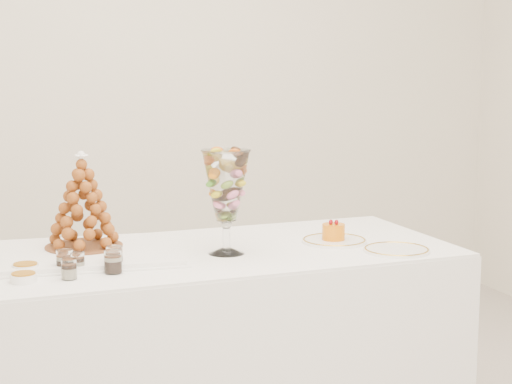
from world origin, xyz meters
name	(u,v)px	position (x,y,z in m)	size (l,w,h in m)	color
buffet_table	(184,354)	(-0.13, 0.32, 0.37)	(1.95, 0.80, 0.74)	white
lace_tray	(83,253)	(-0.47, 0.39, 0.75)	(0.65, 0.48, 0.02)	white
macaron_vase	(226,187)	(0.01, 0.26, 0.97)	(0.17, 0.17, 0.36)	white
cake_plate	(334,241)	(0.44, 0.29, 0.74)	(0.24, 0.24, 0.01)	white
spare_plate	(396,250)	(0.59, 0.08, 0.74)	(0.23, 0.23, 0.01)	white
verrine_a	(65,261)	(-0.55, 0.19, 0.77)	(0.05, 0.05, 0.07)	white
verrine_b	(77,262)	(-0.51, 0.18, 0.77)	(0.05, 0.05, 0.06)	white
verrine_c	(114,257)	(-0.39, 0.19, 0.77)	(0.05, 0.05, 0.07)	white
verrine_d	(69,269)	(-0.55, 0.09, 0.77)	(0.05, 0.05, 0.06)	white
verrine_e	(113,262)	(-0.41, 0.12, 0.77)	(0.06, 0.06, 0.07)	white
ramekin_back	(26,268)	(-0.67, 0.22, 0.75)	(0.08, 0.08, 0.03)	white
ramekin_front	(24,278)	(-0.69, 0.11, 0.75)	(0.08, 0.08, 0.03)	white
croquembouche	(83,201)	(-0.45, 0.44, 0.92)	(0.28, 0.28, 0.34)	brown
mousse_cake	(333,232)	(0.44, 0.29, 0.78)	(0.08, 0.08, 0.07)	orange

